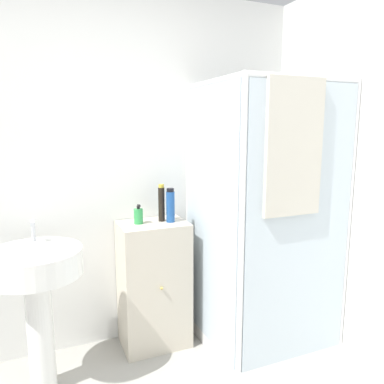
# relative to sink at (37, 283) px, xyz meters

# --- Properties ---
(wall_back) EXTENTS (6.40, 0.06, 2.50)m
(wall_back) POSITION_rel_sink_xyz_m (0.25, 0.41, 0.57)
(wall_back) COLOR white
(wall_back) RESTS_ON ground_plane
(shower_enclosure) EXTENTS (0.84, 0.87, 1.86)m
(shower_enclosure) POSITION_rel_sink_xyz_m (1.44, -0.12, -0.14)
(shower_enclosure) COLOR white
(shower_enclosure) RESTS_ON ground_plane
(vanity_cabinet) EXTENTS (0.47, 0.36, 0.91)m
(vanity_cabinet) POSITION_rel_sink_xyz_m (0.76, 0.21, -0.22)
(vanity_cabinet) COLOR beige
(vanity_cabinet) RESTS_ON ground_plane
(sink) EXTENTS (0.53, 0.53, 1.01)m
(sink) POSITION_rel_sink_xyz_m (0.00, 0.00, 0.00)
(sink) COLOR white
(sink) RESTS_ON ground_plane
(soap_dispenser) EXTENTS (0.06, 0.06, 0.14)m
(soap_dispenser) POSITION_rel_sink_xyz_m (0.67, 0.22, 0.29)
(soap_dispenser) COLOR green
(soap_dispenser) RESTS_ON vanity_cabinet
(shampoo_bottle_tall_black) EXTENTS (0.05, 0.05, 0.26)m
(shampoo_bottle_tall_black) POSITION_rel_sink_xyz_m (0.84, 0.23, 0.36)
(shampoo_bottle_tall_black) COLOR black
(shampoo_bottle_tall_black) RESTS_ON vanity_cabinet
(shampoo_bottle_blue) EXTENTS (0.06, 0.06, 0.24)m
(shampoo_bottle_blue) POSITION_rel_sink_xyz_m (0.89, 0.18, 0.35)
(shampoo_bottle_blue) COLOR #1E4C93
(shampoo_bottle_blue) RESTS_ON vanity_cabinet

